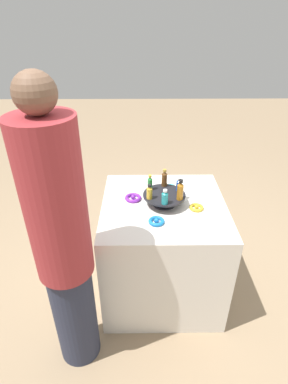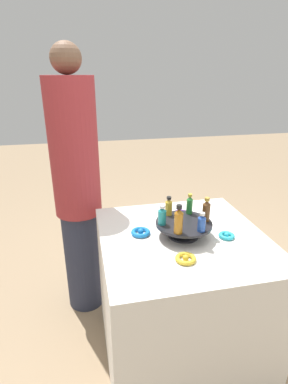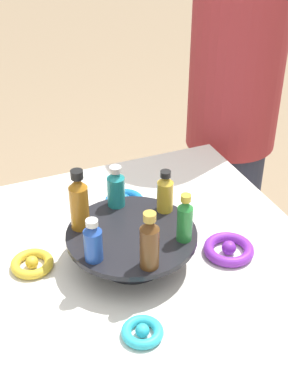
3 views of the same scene
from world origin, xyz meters
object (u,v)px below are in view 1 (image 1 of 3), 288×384
Objects in this scene: bottle_amber at (180,190)px; ribbon_bow_gold at (196,207)px; ribbon_bow_blue at (156,221)px; bottle_blue at (179,185)px; display_stand at (164,197)px; bottle_green at (150,183)px; bottle_gold at (149,192)px; ribbon_bow_purple at (133,198)px; bottle_brown at (164,178)px; ribbon_bow_teal at (170,187)px; bottle_teal at (165,197)px; person_figure at (63,248)px.

ribbon_bow_gold is (0.11, 0.00, -0.13)m from bottle_amber.
bottle_blue is at bearing 58.21° from ribbon_bow_blue.
bottle_green is (-0.09, 0.06, 0.07)m from display_stand.
ribbon_bow_blue reaches higher than ribbon_bow_gold.
ribbon_bow_gold is (0.30, -0.01, -0.11)m from bottle_gold.
ribbon_bow_blue is at bearing -151.19° from ribbon_bow_gold.
ribbon_bow_purple is (-0.30, 0.12, -0.13)m from bottle_amber.
bottle_brown reaches higher than bottle_green.
ribbon_bow_gold is 0.82× the size of ribbon_bow_purple.
bottle_amber is 0.25m from ribbon_bow_blue.
bottle_amber reaches higher than ribbon_bow_teal.
bottle_brown is at bearing 26.82° from bottle_green.
ribbon_bow_purple is at bearing -179.59° from bottle_green.
bottle_brown is 1.26× the size of bottle_teal.
bottle_gold is at bearing 146.82° from bottle_teal.
bottle_brown is at bearing 86.82° from bottle_teal.
person_figure is at bearing -147.88° from ribbon_bow_blue.
ribbon_bow_gold is at bearing -16.19° from ribbon_bow_purple.
person_figure is at bearing -149.03° from ribbon_bow_gold.
person_figure is at bearing -143.42° from bottle_teal.
display_stand is 2.82× the size of bottle_teal.
bottle_green is at bearing 158.04° from ribbon_bow_gold.
bottle_brown is 1.14× the size of bottle_green.
ribbon_bow_gold is at bearing -61.19° from ribbon_bow_teal.
bottle_amber reaches higher than ribbon_bow_blue.
bottle_gold reaches higher than bottle_teal.
bottle_green reaches higher than ribbon_bow_purple.
bottle_teal is 0.71× the size of bottle_amber.
bottle_gold is (-0.10, -0.05, 0.07)m from display_stand.
bottle_amber reaches higher than bottle_green.
bottle_amber is at bearing -82.96° from ribbon_bow_teal.
bottle_gold is (-0.10, -0.16, -0.01)m from bottle_brown.
ribbon_bow_purple is 0.07× the size of person_figure.
bottle_teal is 0.67m from person_figure.
bottle_blue is 1.02× the size of ribbon_bow_gold.
ribbon_bow_blue is (-0.12, -0.41, 0.00)m from ribbon_bow_teal.
bottle_green reaches higher than ribbon_bow_teal.
bottle_brown is 0.22m from bottle_teal.
bottle_teal is 1.06× the size of bottle_blue.
ribbon_bow_teal is (-0.03, 0.27, -0.13)m from bottle_amber.
bottle_brown is at bearing 116.82° from bottle_amber.
bottle_gold is at bearing -153.18° from bottle_blue.
ribbon_bow_gold is at bearing 0.41° from bottle_amber.
bottle_gold is 0.32m from ribbon_bow_teal.
bottle_brown is at bearing 78.23° from ribbon_bow_blue.
ribbon_bow_gold is (0.30, -0.12, -0.12)m from bottle_green.
bottle_amber is 1.42× the size of ribbon_bow_blue.
bottle_gold reaches higher than display_stand.
ribbon_bow_teal is (0.15, 0.15, -0.12)m from bottle_green.
bottle_amber is 0.17m from ribbon_bow_gold.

